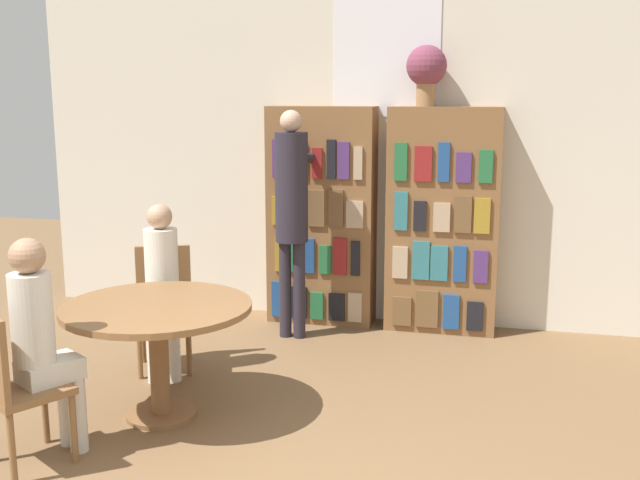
# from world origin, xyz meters

# --- Properties ---
(wall_back) EXTENTS (6.40, 0.07, 3.00)m
(wall_back) POSITION_xyz_m (0.00, 3.91, 1.51)
(wall_back) COLOR beige
(wall_back) RESTS_ON ground_plane
(bookshelf_left) EXTENTS (0.93, 0.34, 1.89)m
(bookshelf_left) POSITION_xyz_m (-0.52, 3.71, 0.94)
(bookshelf_left) COLOR brown
(bookshelf_left) RESTS_ON ground_plane
(bookshelf_right) EXTENTS (0.93, 0.34, 1.89)m
(bookshelf_right) POSITION_xyz_m (0.52, 3.71, 0.94)
(bookshelf_right) COLOR brown
(bookshelf_right) RESTS_ON ground_plane
(flower_vase) EXTENTS (0.33, 0.33, 0.49)m
(flower_vase) POSITION_xyz_m (0.35, 3.72, 2.19)
(flower_vase) COLOR #997047
(flower_vase) RESTS_ON bookshelf_right
(reading_table) EXTENTS (1.16, 1.16, 0.73)m
(reading_table) POSITION_xyz_m (-1.02, 1.50, 0.60)
(reading_table) COLOR brown
(reading_table) RESTS_ON ground_plane
(chair_near_camera) EXTENTS (0.55, 0.55, 0.89)m
(chair_near_camera) POSITION_xyz_m (-1.49, 0.71, 0.49)
(chair_near_camera) COLOR brown
(chair_near_camera) RESTS_ON ground_plane
(chair_left_side) EXTENTS (0.53, 0.53, 0.89)m
(chair_left_side) POSITION_xyz_m (-1.38, 2.34, 0.49)
(chair_left_side) COLOR brown
(chair_left_side) RESTS_ON ground_plane
(seated_reader_left) EXTENTS (0.34, 0.39, 1.24)m
(seated_reader_left) POSITION_xyz_m (-1.31, 2.17, 0.69)
(seated_reader_left) COLOR silver
(seated_reader_left) RESTS_ON ground_plane
(seated_reader_right) EXTENTS (0.36, 0.39, 1.25)m
(seated_reader_right) POSITION_xyz_m (-1.39, 0.87, 0.70)
(seated_reader_right) COLOR beige
(seated_reader_right) RESTS_ON ground_plane
(librarian_standing) EXTENTS (0.27, 0.54, 1.87)m
(librarian_standing) POSITION_xyz_m (-0.65, 3.21, 1.13)
(librarian_standing) COLOR #28232D
(librarian_standing) RESTS_ON ground_plane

